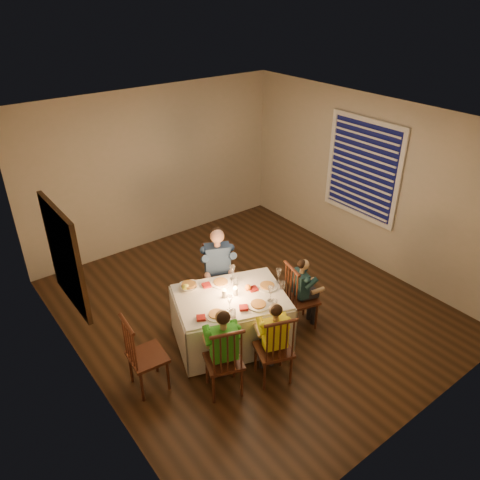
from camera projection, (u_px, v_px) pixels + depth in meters
ground at (250, 307)px, 6.50m from camera, size 5.00×5.00×0.00m
wall_left at (76, 288)px, 4.68m from camera, size 0.02×5.00×2.60m
wall_right at (368, 183)px, 7.06m from camera, size 0.02×5.00×2.60m
wall_back at (156, 168)px, 7.60m from camera, size 4.50×0.02×2.60m
ceiling at (253, 122)px, 5.23m from camera, size 5.00×5.00×0.00m
dining_table at (231, 309)px, 5.68m from camera, size 1.57×1.34×0.66m
chair_adult at (219, 306)px, 6.53m from camera, size 0.51×0.50×0.94m
chair_near_left at (224, 389)px, 5.22m from camera, size 0.49×0.48×0.94m
chair_near_right at (272, 377)px, 5.37m from camera, size 0.49×0.48×0.94m
chair_end at (299, 324)px, 6.19m from camera, size 0.45×0.46×0.94m
chair_extra at (151, 385)px, 5.27m from camera, size 0.41×0.43×0.97m
adult at (219, 306)px, 6.53m from camera, size 0.57×0.56×1.22m
child_green at (224, 389)px, 5.22m from camera, size 0.46×0.45×1.10m
child_yellow at (272, 377)px, 5.37m from camera, size 0.43×0.41×1.05m
child_teal at (299, 324)px, 6.19m from camera, size 0.36×0.38×1.00m
setting_adult at (221, 283)px, 5.80m from camera, size 0.33×0.33×0.02m
setting_green at (217, 315)px, 5.25m from camera, size 0.33×0.33×0.02m
setting_yellow at (258, 305)px, 5.41m from camera, size 0.33×0.33×0.02m
setting_teal at (267, 286)px, 5.73m from camera, size 0.33×0.33×0.02m
candle_left at (224, 294)px, 5.53m from camera, size 0.06×0.06×0.10m
candle_right at (235, 292)px, 5.57m from camera, size 0.06×0.06×0.10m
squash at (186, 288)px, 5.65m from camera, size 0.09×0.09×0.09m
orange_fruit at (248, 288)px, 5.66m from camera, size 0.08×0.08×0.08m
serving_bowl at (189, 287)px, 5.70m from camera, size 0.28×0.28×0.05m
wall_mirror at (65, 257)px, 4.80m from camera, size 0.06×0.95×1.15m
window_blinds at (362, 169)px, 7.01m from camera, size 0.07×1.34×1.54m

